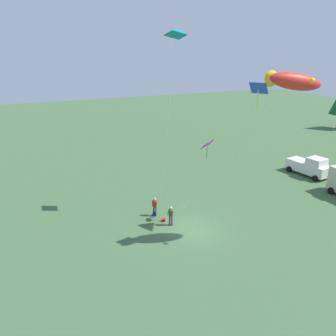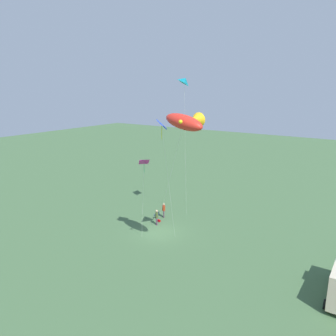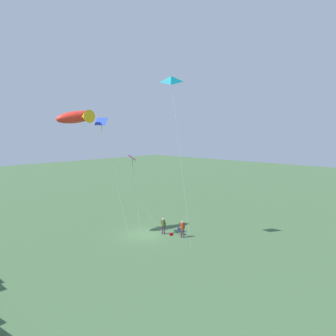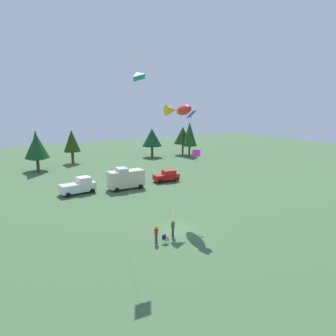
{
  "view_description": "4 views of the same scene",
  "coord_description": "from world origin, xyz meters",
  "px_view_note": "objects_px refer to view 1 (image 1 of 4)",
  "views": [
    {
      "loc": [
        20.93,
        -11.86,
        14.11
      ],
      "look_at": [
        -4.02,
        -0.41,
        4.19
      ],
      "focal_mm": 35.0,
      "sensor_mm": 36.0,
      "label": 1
    },
    {
      "loc": [
        25.71,
        18.56,
        14.69
      ],
      "look_at": [
        -2.6,
        -0.68,
        6.32
      ],
      "focal_mm": 35.0,
      "sensor_mm": 36.0,
      "label": 2
    },
    {
      "loc": [
        -24.65,
        22.52,
        10.83
      ],
      "look_at": [
        -3.91,
        0.57,
        7.36
      ],
      "focal_mm": 35.0,
      "sensor_mm": 36.0,
      "label": 3
    },
    {
      "loc": [
        -17.01,
        -27.48,
        13.11
      ],
      "look_at": [
        -2.22,
        -1.83,
        7.08
      ],
      "focal_mm": 35.0,
      "sensor_mm": 36.0,
      "label": 4
    }
  ],
  "objects_px": {
    "folding_chair": "(153,215)",
    "person_spectator": "(155,205)",
    "person_kite_flyer": "(171,214)",
    "kite_delta_teal": "(177,33)",
    "kite_diamond_rainbow": "(207,147)",
    "truck_white_pickup": "(310,166)",
    "backpack_on_grass": "(163,220)",
    "kite_large_fish": "(291,81)",
    "kite_diamond_blue": "(257,92)"
  },
  "relations": [
    {
      "from": "folding_chair",
      "to": "person_spectator",
      "type": "height_order",
      "value": "person_spectator"
    },
    {
      "from": "folding_chair",
      "to": "person_spectator",
      "type": "relative_size",
      "value": 0.47
    },
    {
      "from": "person_kite_flyer",
      "to": "kite_delta_teal",
      "type": "distance_m",
      "value": 14.76
    },
    {
      "from": "person_spectator",
      "to": "kite_diamond_rainbow",
      "type": "bearing_deg",
      "value": 74.66
    },
    {
      "from": "truck_white_pickup",
      "to": "person_kite_flyer",
      "type": "bearing_deg",
      "value": -85.99
    },
    {
      "from": "person_kite_flyer",
      "to": "folding_chair",
      "type": "height_order",
      "value": "person_kite_flyer"
    },
    {
      "from": "backpack_on_grass",
      "to": "kite_large_fish",
      "type": "height_order",
      "value": "kite_large_fish"
    },
    {
      "from": "kite_large_fish",
      "to": "kite_diamond_rainbow",
      "type": "height_order",
      "value": "kite_large_fish"
    },
    {
      "from": "person_spectator",
      "to": "kite_delta_teal",
      "type": "bearing_deg",
      "value": 162.75
    },
    {
      "from": "backpack_on_grass",
      "to": "truck_white_pickup",
      "type": "distance_m",
      "value": 20.64
    },
    {
      "from": "folding_chair",
      "to": "backpack_on_grass",
      "type": "bearing_deg",
      "value": 126.33
    },
    {
      "from": "person_spectator",
      "to": "backpack_on_grass",
      "type": "distance_m",
      "value": 1.61
    },
    {
      "from": "folding_chair",
      "to": "kite_diamond_blue",
      "type": "height_order",
      "value": "kite_diamond_blue"
    },
    {
      "from": "folding_chair",
      "to": "backpack_on_grass",
      "type": "xyz_separation_m",
      "value": [
        0.62,
        0.69,
        -0.38
      ]
    },
    {
      "from": "kite_large_fish",
      "to": "kite_diamond_rainbow",
      "type": "bearing_deg",
      "value": -105.16
    },
    {
      "from": "person_kite_flyer",
      "to": "kite_diamond_blue",
      "type": "xyz_separation_m",
      "value": [
        4.73,
        4.1,
        10.45
      ]
    },
    {
      "from": "folding_chair",
      "to": "truck_white_pickup",
      "type": "relative_size",
      "value": 0.16
    },
    {
      "from": "backpack_on_grass",
      "to": "kite_large_fish",
      "type": "bearing_deg",
      "value": 50.02
    },
    {
      "from": "person_spectator",
      "to": "backpack_on_grass",
      "type": "bearing_deg",
      "value": 68.69
    },
    {
      "from": "kite_diamond_rainbow",
      "to": "kite_delta_teal",
      "type": "bearing_deg",
      "value": 173.78
    },
    {
      "from": "truck_white_pickup",
      "to": "kite_diamond_rainbow",
      "type": "xyz_separation_m",
      "value": [
        7.42,
        -18.94,
        6.64
      ]
    },
    {
      "from": "backpack_on_grass",
      "to": "kite_large_fish",
      "type": "relative_size",
      "value": 0.02
    },
    {
      "from": "person_kite_flyer",
      "to": "kite_delta_teal",
      "type": "xyz_separation_m",
      "value": [
        -2.79,
        1.81,
        14.38
      ]
    },
    {
      "from": "kite_diamond_blue",
      "to": "kite_delta_teal",
      "type": "bearing_deg",
      "value": -163.06
    },
    {
      "from": "kite_diamond_blue",
      "to": "kite_large_fish",
      "type": "bearing_deg",
      "value": 84.09
    },
    {
      "from": "person_kite_flyer",
      "to": "kite_diamond_rainbow",
      "type": "relative_size",
      "value": 0.21
    },
    {
      "from": "person_kite_flyer",
      "to": "truck_white_pickup",
      "type": "bearing_deg",
      "value": 157.98
    },
    {
      "from": "truck_white_pickup",
      "to": "kite_delta_teal",
      "type": "relative_size",
      "value": 0.33
    },
    {
      "from": "kite_large_fish",
      "to": "truck_white_pickup",
      "type": "bearing_deg",
      "value": 123.61
    },
    {
      "from": "kite_delta_teal",
      "to": "kite_diamond_rainbow",
      "type": "relative_size",
      "value": 1.94
    },
    {
      "from": "person_spectator",
      "to": "kite_diamond_blue",
      "type": "relative_size",
      "value": 0.14
    },
    {
      "from": "person_kite_flyer",
      "to": "backpack_on_grass",
      "type": "relative_size",
      "value": 5.44
    },
    {
      "from": "person_kite_flyer",
      "to": "kite_diamond_blue",
      "type": "distance_m",
      "value": 12.18
    },
    {
      "from": "kite_diamond_rainbow",
      "to": "truck_white_pickup",
      "type": "bearing_deg",
      "value": 111.39
    },
    {
      "from": "person_kite_flyer",
      "to": "person_spectator",
      "type": "xyz_separation_m",
      "value": [
        -2.16,
        -0.57,
        0.0
      ]
    },
    {
      "from": "backpack_on_grass",
      "to": "kite_diamond_blue",
      "type": "relative_size",
      "value": 0.03
    },
    {
      "from": "folding_chair",
      "to": "kite_large_fish",
      "type": "height_order",
      "value": "kite_large_fish"
    },
    {
      "from": "kite_large_fish",
      "to": "person_spectator",
      "type": "bearing_deg",
      "value": -134.75
    },
    {
      "from": "folding_chair",
      "to": "kite_diamond_blue",
      "type": "relative_size",
      "value": 0.07
    },
    {
      "from": "kite_large_fish",
      "to": "kite_delta_teal",
      "type": "relative_size",
      "value": 0.82
    },
    {
      "from": "person_spectator",
      "to": "kite_delta_teal",
      "type": "xyz_separation_m",
      "value": [
        -0.63,
        2.38,
        14.38
      ]
    },
    {
      "from": "truck_white_pickup",
      "to": "kite_large_fish",
      "type": "xyz_separation_m",
      "value": [
        8.91,
        -13.41,
        11.03
      ]
    },
    {
      "from": "person_spectator",
      "to": "backpack_on_grass",
      "type": "height_order",
      "value": "person_spectator"
    },
    {
      "from": "truck_white_pickup",
      "to": "kite_diamond_blue",
      "type": "bearing_deg",
      "value": -68.59
    },
    {
      "from": "person_spectator",
      "to": "kite_delta_teal",
      "type": "relative_size",
      "value": 0.11
    },
    {
      "from": "folding_chair",
      "to": "kite_diamond_rainbow",
      "type": "xyz_separation_m",
      "value": [
        4.97,
        2.14,
        7.25
      ]
    },
    {
      "from": "backpack_on_grass",
      "to": "kite_delta_teal",
      "type": "xyz_separation_m",
      "value": [
        -1.94,
        2.13,
        15.29
      ]
    },
    {
      "from": "truck_white_pickup",
      "to": "person_spectator",
      "type": "bearing_deg",
      "value": -92.18
    },
    {
      "from": "kite_diamond_rainbow",
      "to": "person_spectator",
      "type": "bearing_deg",
      "value": -163.33
    },
    {
      "from": "person_kite_flyer",
      "to": "kite_delta_teal",
      "type": "height_order",
      "value": "kite_delta_teal"
    }
  ]
}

